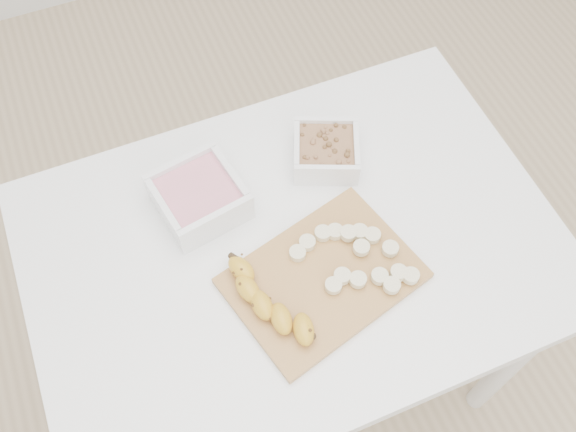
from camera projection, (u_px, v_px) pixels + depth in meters
name	position (u px, v px, depth m)	size (l,w,h in m)	color
ground	(292.00, 365.00, 1.86)	(3.50, 3.50, 0.00)	#C6AD89
table	(294.00, 267.00, 1.30)	(1.00, 0.70, 0.75)	white
bowl_yogurt	(199.00, 197.00, 1.22)	(0.18, 0.18, 0.07)	white
bowl_granola	(326.00, 151.00, 1.29)	(0.17, 0.17, 0.06)	white
cutting_board	(323.00, 278.00, 1.17)	(0.33, 0.24, 0.01)	#BF854A
banana	(271.00, 303.00, 1.12)	(0.06, 0.21, 0.04)	gold
banana_slices	(357.00, 256.00, 1.17)	(0.20, 0.18, 0.02)	beige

